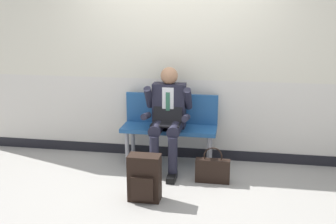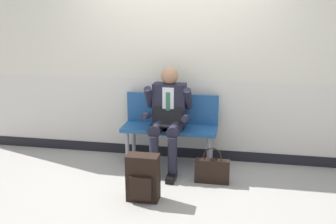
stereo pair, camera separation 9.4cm
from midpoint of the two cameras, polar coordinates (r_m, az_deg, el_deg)
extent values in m
plane|color=gray|center=(5.02, 0.62, -8.50)|extent=(18.00, 18.00, 0.00)
cube|color=beige|center=(5.21, 1.92, 13.16)|extent=(5.93, 0.12, 1.56)
cube|color=beige|center=(5.40, 1.80, -0.13)|extent=(5.93, 0.12, 0.92)
cube|color=black|center=(5.56, 1.76, -5.39)|extent=(5.93, 0.14, 0.13)
cube|color=navy|center=(5.10, 0.74, -2.34)|extent=(1.18, 0.42, 0.05)
cube|color=navy|center=(5.21, 1.10, 0.50)|extent=(1.18, 0.04, 0.38)
cylinder|color=gray|center=(5.15, -5.18, -5.19)|extent=(0.05, 0.05, 0.46)
cylinder|color=gray|center=(5.43, -4.30, -4.13)|extent=(0.05, 0.05, 0.46)
cylinder|color=gray|center=(4.98, 6.23, -5.94)|extent=(0.05, 0.05, 0.46)
cylinder|color=gray|center=(5.26, 6.51, -4.80)|extent=(0.05, 0.05, 0.46)
cylinder|color=#1E1E2D|center=(4.90, -0.96, -2.20)|extent=(0.15, 0.40, 0.15)
cylinder|color=#1E1E2D|center=(4.83, -1.41, -6.24)|extent=(0.11, 0.11, 0.51)
cube|color=black|center=(4.86, -1.54, -8.89)|extent=(0.10, 0.26, 0.07)
cylinder|color=#1E1E2D|center=(4.87, 1.58, -2.35)|extent=(0.15, 0.40, 0.15)
cylinder|color=#1E1E2D|center=(4.79, 1.18, -6.42)|extent=(0.11, 0.11, 0.51)
cube|color=black|center=(4.82, 1.04, -9.09)|extent=(0.10, 0.26, 0.07)
cube|color=#1E1E2D|center=(5.02, 0.75, 0.93)|extent=(0.40, 0.18, 0.55)
cube|color=silver|center=(4.92, 0.56, 1.23)|extent=(0.14, 0.01, 0.39)
cube|color=#2D664C|center=(4.92, 0.54, 0.87)|extent=(0.05, 0.01, 0.33)
sphere|color=#9E7051|center=(4.94, 0.77, 5.09)|extent=(0.21, 0.21, 0.21)
cylinder|color=#1E1E2D|center=(4.98, -2.11, 2.09)|extent=(0.09, 0.25, 0.30)
cylinder|color=#1E1E2D|center=(4.86, -2.54, -0.56)|extent=(0.08, 0.27, 0.12)
cylinder|color=#1E1E2D|center=(4.89, 3.38, 1.85)|extent=(0.09, 0.25, 0.30)
cylinder|color=#1E1E2D|center=(4.78, 3.07, -0.85)|extent=(0.08, 0.27, 0.12)
cube|color=black|center=(4.84, 0.24, -1.76)|extent=(0.35, 0.22, 0.02)
cube|color=black|center=(4.93, 0.52, -0.11)|extent=(0.35, 0.08, 0.21)
cube|color=black|center=(4.29, -2.87, -9.12)|extent=(0.33, 0.18, 0.49)
cube|color=black|center=(4.23, -3.22, -10.63)|extent=(0.23, 0.04, 0.25)
cube|color=black|center=(4.74, 6.75, -8.22)|extent=(0.39, 0.10, 0.28)
torus|color=black|center=(4.68, 6.81, -6.20)|extent=(0.21, 0.02, 0.21)
camera|label=1|loc=(0.05, -89.45, 0.15)|focal=43.64mm
camera|label=2|loc=(0.05, 90.55, -0.15)|focal=43.64mm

